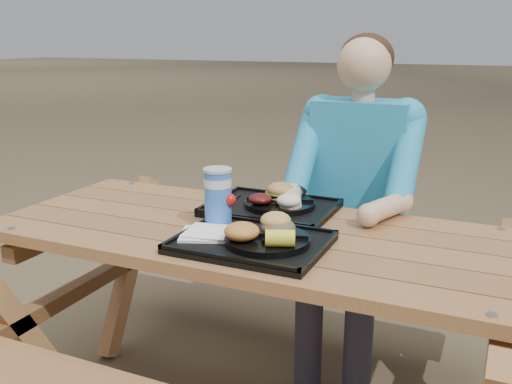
% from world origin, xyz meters
% --- Properties ---
extents(picnic_table, '(1.80, 1.49, 0.75)m').
position_xyz_m(picnic_table, '(0.00, 0.00, 0.38)').
color(picnic_table, '#999999').
rests_on(picnic_table, ground).
extents(tray_near, '(0.45, 0.35, 0.02)m').
position_xyz_m(tray_near, '(0.05, -0.15, 0.76)').
color(tray_near, black).
rests_on(tray_near, picnic_table).
extents(tray_far, '(0.45, 0.35, 0.02)m').
position_xyz_m(tray_far, '(-0.03, 0.21, 0.76)').
color(tray_far, black).
rests_on(tray_far, picnic_table).
extents(plate_near, '(0.26, 0.26, 0.02)m').
position_xyz_m(plate_near, '(0.11, -0.16, 0.78)').
color(plate_near, black).
rests_on(plate_near, tray_near).
extents(plate_far, '(0.26, 0.26, 0.02)m').
position_xyz_m(plate_far, '(-0.00, 0.22, 0.78)').
color(plate_far, black).
rests_on(plate_far, tray_far).
extents(napkin_stack, '(0.19, 0.19, 0.02)m').
position_xyz_m(napkin_stack, '(-0.10, -0.17, 0.78)').
color(napkin_stack, white).
rests_on(napkin_stack, tray_near).
extents(soda_cup, '(0.09, 0.09, 0.18)m').
position_xyz_m(soda_cup, '(-0.11, -0.06, 0.86)').
color(soda_cup, blue).
rests_on(soda_cup, tray_near).
extents(condiment_bbq, '(0.06, 0.06, 0.03)m').
position_xyz_m(condiment_bbq, '(0.06, -0.02, 0.79)').
color(condiment_bbq, '#310A05').
rests_on(condiment_bbq, tray_near).
extents(condiment_mustard, '(0.05, 0.05, 0.03)m').
position_xyz_m(condiment_mustard, '(0.12, -0.03, 0.79)').
color(condiment_mustard, gold).
rests_on(condiment_mustard, tray_near).
extents(sandwich, '(0.10, 0.10, 0.10)m').
position_xyz_m(sandwich, '(0.13, -0.12, 0.84)').
color(sandwich, gold).
rests_on(sandwich, plate_near).
extents(mac_cheese, '(0.11, 0.11, 0.05)m').
position_xyz_m(mac_cheese, '(0.05, -0.21, 0.82)').
color(mac_cheese, orange).
rests_on(mac_cheese, plate_near).
extents(corn_cob, '(0.11, 0.11, 0.05)m').
position_xyz_m(corn_cob, '(0.17, -0.21, 0.81)').
color(corn_cob, '#F6F333').
rests_on(corn_cob, plate_near).
extents(cutlery_far, '(0.04, 0.15, 0.01)m').
position_xyz_m(cutlery_far, '(-0.20, 0.22, 0.77)').
color(cutlery_far, black).
rests_on(cutlery_far, tray_far).
extents(burger, '(0.10, 0.10, 0.09)m').
position_xyz_m(burger, '(-0.02, 0.26, 0.84)').
color(burger, '#BE7B43').
rests_on(burger, plate_far).
extents(baked_beans, '(0.08, 0.08, 0.04)m').
position_xyz_m(baked_beans, '(-0.05, 0.16, 0.81)').
color(baked_beans, '#511010').
rests_on(baked_beans, plate_far).
extents(potato_salad, '(0.09, 0.09, 0.05)m').
position_xyz_m(potato_salad, '(0.05, 0.16, 0.81)').
color(potato_salad, white).
rests_on(potato_salad, plate_far).
extents(diner, '(0.48, 0.84, 1.28)m').
position_xyz_m(diner, '(0.20, 0.59, 0.64)').
color(diner, '#1BA7C1').
rests_on(diner, ground).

